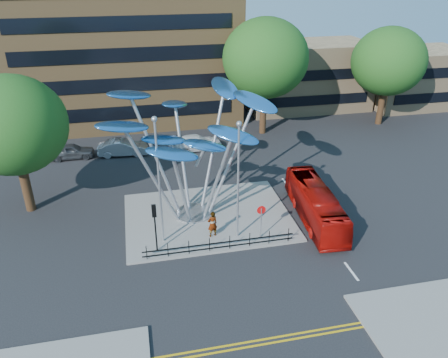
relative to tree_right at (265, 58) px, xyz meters
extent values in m
plane|color=black|center=(-8.00, -22.00, -8.04)|extent=(120.00, 120.00, 0.00)
cube|color=slate|center=(-9.00, -16.00, -7.96)|extent=(12.00, 9.00, 0.15)
cube|color=gold|center=(-8.00, -28.00, -8.03)|extent=(40.00, 0.12, 0.01)
cube|color=gold|center=(-8.00, -28.30, -8.03)|extent=(40.00, 0.12, 0.01)
cube|color=tan|center=(8.00, 8.00, -4.04)|extent=(15.00, 8.00, 8.00)
cube|color=tan|center=(22.00, 6.00, -4.54)|extent=(12.00, 8.00, 7.00)
cylinder|color=black|center=(0.00, 0.00, -5.18)|extent=(0.70, 0.70, 5.72)
ellipsoid|color=#204A15|center=(0.00, 0.00, 0.02)|extent=(8.80, 8.80, 8.10)
cylinder|color=black|center=(-22.00, -12.00, -5.62)|extent=(0.70, 0.70, 4.84)
ellipsoid|color=#204A15|center=(-22.00, -12.00, -1.22)|extent=(7.60, 7.60, 6.99)
cylinder|color=black|center=(14.00, 0.00, -5.51)|extent=(0.70, 0.70, 5.06)
ellipsoid|color=#204A15|center=(14.00, 0.00, -0.91)|extent=(8.00, 8.00, 7.36)
cylinder|color=#9EA0A5|center=(-10.00, -15.50, -7.83)|extent=(2.80, 2.80, 0.12)
cylinder|color=#9EA0A5|center=(-11.20, -16.10, -3.99)|extent=(0.24, 0.24, 7.80)
ellipsoid|color=#2C73C2|center=(-14.40, -17.10, -0.09)|extent=(3.92, 2.95, 1.39)
cylinder|color=#9EA0A5|center=(-10.40, -16.50, -4.69)|extent=(0.24, 0.24, 6.40)
ellipsoid|color=#2C73C2|center=(-11.60, -18.70, -1.49)|extent=(3.47, 1.78, 1.31)
cylinder|color=#9EA0A5|center=(-9.40, -16.30, -4.39)|extent=(0.24, 0.24, 7.00)
ellipsoid|color=#2C73C2|center=(-7.60, -17.90, -0.89)|extent=(3.81, 3.11, 1.36)
cylinder|color=#9EA0A5|center=(-8.80, -15.50, -3.79)|extent=(0.24, 0.24, 8.20)
ellipsoid|color=#2C73C2|center=(-5.40, -15.10, 0.31)|extent=(3.52, 4.06, 1.44)
cylinder|color=#9EA0A5|center=(-9.20, -14.60, -3.59)|extent=(0.24, 0.24, 8.60)
ellipsoid|color=#2C73C2|center=(-7.00, -12.60, 0.71)|extent=(2.21, 3.79, 1.39)
cylinder|color=#9EA0A5|center=(-10.20, -14.50, -4.19)|extent=(0.24, 0.24, 7.40)
ellipsoid|color=#2C73C2|center=(-10.60, -11.90, -0.49)|extent=(3.02, 3.71, 1.34)
cylinder|color=#9EA0A5|center=(-11.00, -15.10, -3.49)|extent=(0.24, 0.24, 8.80)
ellipsoid|color=#2C73C2|center=(-13.80, -13.70, 0.91)|extent=(3.88, 3.60, 1.42)
ellipsoid|color=#2C73C2|center=(-11.80, -15.30, -1.89)|extent=(3.40, 1.96, 1.13)
ellipsoid|color=#2C73C2|center=(-9.10, -15.90, -2.29)|extent=(3.39, 2.16, 1.11)
cylinder|color=#9EA0A5|center=(-12.50, -18.50, -3.64)|extent=(0.14, 0.14, 8.50)
sphere|color=#9EA0A5|center=(-12.50, -18.50, 0.73)|extent=(0.36, 0.36, 0.36)
cylinder|color=#9EA0A5|center=(-7.50, -19.00, -3.89)|extent=(0.14, 0.14, 8.00)
sphere|color=#9EA0A5|center=(-7.50, -19.00, 0.23)|extent=(0.36, 0.36, 0.36)
cylinder|color=black|center=(-13.00, -19.50, -6.29)|extent=(0.10, 0.10, 3.20)
cube|color=black|center=(-13.00, -19.50, -4.89)|extent=(0.28, 0.18, 0.85)
sphere|color=#FF0C0C|center=(-13.00, -19.50, -4.61)|extent=(0.18, 0.18, 0.18)
cylinder|color=#9EA0A5|center=(-6.00, -19.50, -6.74)|extent=(0.08, 0.08, 2.30)
cylinder|color=red|center=(-6.00, -19.47, -5.74)|extent=(0.60, 0.04, 0.60)
cube|color=white|center=(-6.00, -19.45, -5.74)|extent=(0.42, 0.03, 0.10)
cylinder|color=black|center=(-13.70, -20.30, -7.39)|extent=(0.05, 0.05, 1.00)
cylinder|color=black|center=(-12.36, -20.30, -7.39)|extent=(0.05, 0.05, 1.00)
cylinder|color=black|center=(-11.01, -20.30, -7.39)|extent=(0.05, 0.05, 1.00)
cylinder|color=black|center=(-9.67, -20.30, -7.39)|extent=(0.05, 0.05, 1.00)
cylinder|color=black|center=(-8.33, -20.30, -7.39)|extent=(0.05, 0.05, 1.00)
cylinder|color=black|center=(-6.99, -20.30, -7.39)|extent=(0.05, 0.05, 1.00)
cylinder|color=black|center=(-5.64, -20.30, -7.39)|extent=(0.05, 0.05, 1.00)
cylinder|color=black|center=(-4.30, -20.30, -7.39)|extent=(0.05, 0.05, 1.00)
cube|color=black|center=(-9.00, -20.30, -7.34)|extent=(10.00, 0.06, 0.06)
cube|color=black|center=(-9.00, -20.30, -7.69)|extent=(10.00, 0.06, 0.06)
imported|color=#960B06|center=(-1.40, -17.83, -6.78)|extent=(2.86, 9.16, 2.51)
imported|color=gray|center=(-9.15, -18.64, -6.93)|extent=(0.79, 0.62, 1.91)
imported|color=#3F4347|center=(-19.85, -2.69, -7.31)|extent=(4.29, 1.75, 1.46)
imported|color=#A3A6AB|center=(-14.99, -2.95, -7.26)|extent=(4.83, 2.02, 1.55)
imported|color=silver|center=(-7.79, -3.10, -7.30)|extent=(5.27, 2.62, 1.47)
camera|label=1|loc=(-13.66, -43.15, 9.18)|focal=35.00mm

